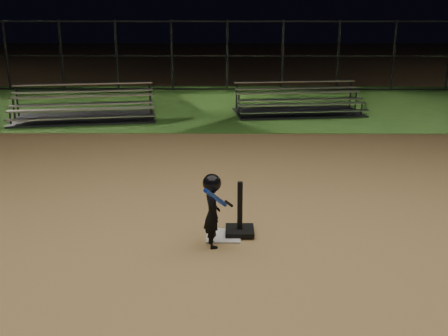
% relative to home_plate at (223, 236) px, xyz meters
% --- Properties ---
extents(ground, '(80.00, 80.00, 0.00)m').
position_rel_home_plate_xyz_m(ground, '(0.00, 0.00, -0.01)').
color(ground, '#AB834D').
rests_on(ground, ground).
extents(grass_strip, '(60.00, 8.00, 0.01)m').
position_rel_home_plate_xyz_m(grass_strip, '(0.00, 10.00, -0.01)').
color(grass_strip, '#305E1E').
rests_on(grass_strip, ground).
extents(home_plate, '(0.45, 0.45, 0.02)m').
position_rel_home_plate_xyz_m(home_plate, '(0.00, 0.00, 0.00)').
color(home_plate, beige).
rests_on(home_plate, ground).
extents(batting_tee, '(0.38, 0.38, 0.71)m').
position_rel_home_plate_xyz_m(batting_tee, '(0.22, 0.08, 0.14)').
color(batting_tee, black).
rests_on(batting_tee, home_plate).
extents(child_batter, '(0.41, 0.57, 0.96)m').
position_rel_home_plate_xyz_m(child_batter, '(-0.13, -0.29, 0.50)').
color(child_batter, black).
rests_on(child_batter, ground).
extents(bleacher_left, '(4.01, 2.47, 0.92)m').
position_rel_home_plate_xyz_m(bleacher_left, '(-3.85, 7.64, 0.18)').
color(bleacher_left, silver).
rests_on(bleacher_left, ground).
extents(bleacher_right, '(3.75, 2.17, 0.87)m').
position_rel_home_plate_xyz_m(bleacher_right, '(2.05, 8.54, 0.17)').
color(bleacher_right, silver).
rests_on(bleacher_right, ground).
extents(backstop_fence, '(20.08, 0.08, 2.50)m').
position_rel_home_plate_xyz_m(backstop_fence, '(0.00, 13.00, 1.24)').
color(backstop_fence, '#38383D').
rests_on(backstop_fence, ground).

